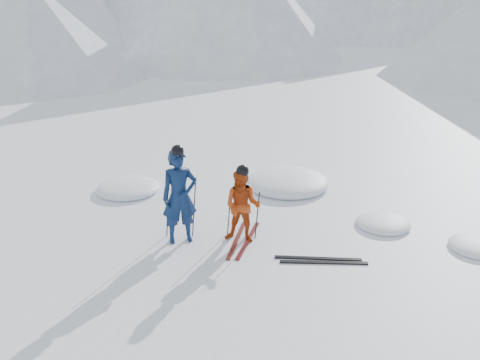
{
  "coord_description": "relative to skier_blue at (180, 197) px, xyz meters",
  "views": [
    {
      "loc": [
        -0.7,
        -9.68,
        5.04
      ],
      "look_at": [
        -1.45,
        0.5,
        1.1
      ],
      "focal_mm": 38.0,
      "sensor_mm": 36.0,
      "label": 1
    }
  ],
  "objects": [
    {
      "name": "ski_worn_left",
      "position": [
        1.16,
        0.09,
        -0.98
      ],
      "size": [
        0.3,
        1.7,
        0.03
      ],
      "primitive_type": "cube",
      "rotation": [
        0.0,
        0.0,
        -0.12
      ],
      "color": "black",
      "rests_on": "ground"
    },
    {
      "name": "pole_red_right",
      "position": [
        1.58,
        0.24,
        -0.47
      ],
      "size": [
        0.11,
        0.08,
        1.05
      ],
      "primitive_type": "cylinder",
      "rotation": [
        -0.05,
        0.08,
        0.0
      ],
      "color": "black",
      "rests_on": "ground"
    },
    {
      "name": "skier_blue",
      "position": [
        0.0,
        0.0,
        0.0
      ],
      "size": [
        0.85,
        0.71,
        2.0
      ],
      "primitive_type": "imported",
      "rotation": [
        0.0,
        0.0,
        0.36
      ],
      "color": "#0B1E45",
      "rests_on": "ground"
    },
    {
      "name": "ground",
      "position": [
        2.63,
        0.28,
        -1.0
      ],
      "size": [
        160.0,
        160.0,
        0.0
      ],
      "primitive_type": "plane",
      "color": "white",
      "rests_on": "ground"
    },
    {
      "name": "pole_blue_right",
      "position": [
        0.25,
        0.25,
        -0.33
      ],
      "size": [
        0.13,
        0.08,
        1.33
      ],
      "primitive_type": "cylinder",
      "rotation": [
        -0.04,
        0.08,
        0.0
      ],
      "color": "black",
      "rests_on": "ground"
    },
    {
      "name": "pole_blue_left",
      "position": [
        -0.3,
        0.15,
        -0.33
      ],
      "size": [
        0.13,
        0.09,
        1.33
      ],
      "primitive_type": "cylinder",
      "rotation": [
        0.05,
        0.08,
        0.0
      ],
      "color": "black",
      "rests_on": "ground"
    },
    {
      "name": "ski_loose_a",
      "position": [
        2.82,
        -0.57,
        -0.98
      ],
      "size": [
        1.7,
        0.09,
        0.03
      ],
      "primitive_type": "cube",
      "rotation": [
        0.0,
        0.0,
        1.57
      ],
      "color": "black",
      "rests_on": "ground"
    },
    {
      "name": "ski_loose_b",
      "position": [
        2.92,
        -0.72,
        -0.98
      ],
      "size": [
        1.7,
        0.15,
        0.03
      ],
      "primitive_type": "cube",
      "rotation": [
        0.0,
        0.0,
        1.61
      ],
      "color": "black",
      "rests_on": "ground"
    },
    {
      "name": "ski_worn_right",
      "position": [
        1.4,
        0.09,
        -0.98
      ],
      "size": [
        0.42,
        1.69,
        0.03
      ],
      "primitive_type": "cube",
      "rotation": [
        0.0,
        0.0,
        -0.19
      ],
      "color": "black",
      "rests_on": "ground"
    },
    {
      "name": "pole_red_left",
      "position": [
        0.98,
        0.34,
        -0.47
      ],
      "size": [
        0.11,
        0.09,
        1.05
      ],
      "primitive_type": "cylinder",
      "rotation": [
        0.06,
        0.08,
        0.0
      ],
      "color": "black",
      "rests_on": "ground"
    },
    {
      "name": "snow_lumps",
      "position": [
        1.74,
        2.69,
        -1.0
      ],
      "size": [
        9.33,
        4.84,
        0.49
      ],
      "color": "white",
      "rests_on": "ground"
    },
    {
      "name": "skier_red",
      "position": [
        1.28,
        0.09,
        -0.21
      ],
      "size": [
        0.85,
        0.71,
        1.58
      ],
      "primitive_type": "imported",
      "rotation": [
        0.0,
        0.0,
        -0.16
      ],
      "color": "#AF380E",
      "rests_on": "ground"
    }
  ]
}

